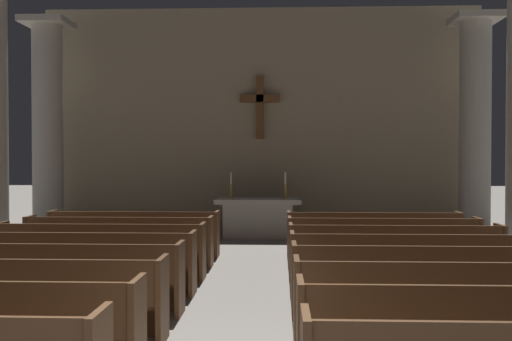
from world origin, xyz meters
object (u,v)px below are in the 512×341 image
(pew_right_row_2, at_px, (495,334))
(column_left_fourth, at_px, (48,131))
(pew_left_row_5, at_px, (78,262))
(column_right_fourth, at_px, (475,130))
(pew_left_row_6, at_px, (101,251))
(candlestick_right, at_px, (285,190))
(pew_right_row_3, at_px, (457,303))
(pew_right_row_8, at_px, (373,235))
(pew_left_row_4, at_px, (48,278))
(candlestick_left, at_px, (231,190))
(pew_left_row_7, at_px, (119,241))
(pew_right_row_7, at_px, (383,243))
(pew_right_row_5, at_px, (410,265))
(altar, at_px, (258,217))
(pew_right_row_4, at_px, (430,281))
(pew_right_row_6, at_px, (395,252))
(pew_left_row_3, at_px, (8,298))
(pew_left_row_8, at_px, (134,233))

(pew_right_row_2, distance_m, column_left_fourth, 12.92)
(pew_left_row_5, bearing_deg, column_right_fourth, 39.09)
(pew_left_row_6, height_order, candlestick_right, candlestick_right)
(pew_right_row_3, xyz_separation_m, pew_right_row_8, (0.00, 5.68, 0.00))
(pew_left_row_4, distance_m, candlestick_left, 7.82)
(pew_left_row_7, relative_size, column_right_fourth, 0.62)
(pew_left_row_7, height_order, candlestick_left, candlestick_left)
(pew_left_row_6, relative_size, pew_right_row_7, 1.00)
(pew_right_row_5, relative_size, pew_right_row_8, 1.00)
(candlestick_left, relative_size, candlestick_right, 1.00)
(altar, distance_m, candlestick_left, 0.98)
(pew_right_row_4, bearing_deg, pew_left_row_4, 180.00)
(pew_right_row_7, distance_m, column_right_fourth, 5.68)
(pew_left_row_5, height_order, column_left_fourth, column_left_fourth)
(pew_right_row_4, xyz_separation_m, pew_right_row_5, (0.00, 1.14, 0.00))
(pew_left_row_7, distance_m, column_left_fourth, 5.68)
(pew_left_row_6, height_order, candlestick_left, candlestick_left)
(pew_right_row_2, height_order, pew_right_row_3, same)
(pew_left_row_7, relative_size, pew_right_row_6, 1.00)
(pew_left_row_3, xyz_separation_m, pew_right_row_3, (4.94, 0.00, 0.00))
(pew_right_row_7, xyz_separation_m, candlestick_right, (-1.77, 4.17, 0.75))
(pew_left_row_3, distance_m, pew_left_row_5, 2.27)
(pew_right_row_5, height_order, candlestick_right, candlestick_right)
(column_right_fourth, relative_size, candlestick_left, 8.44)
(pew_left_row_5, distance_m, pew_right_row_4, 5.07)
(pew_left_row_6, height_order, pew_right_row_8, same)
(pew_left_row_5, distance_m, pew_right_row_6, 5.07)
(pew_left_row_3, height_order, column_left_fourth, column_left_fourth)
(pew_right_row_2, xyz_separation_m, pew_right_row_3, (0.00, 1.14, 0.00))
(pew_right_row_5, distance_m, column_right_fourth, 7.52)
(pew_left_row_4, height_order, pew_left_row_8, same)
(pew_right_row_7, height_order, candlestick_right, candlestick_right)
(pew_left_row_4, relative_size, pew_left_row_6, 1.00)
(pew_right_row_5, xyz_separation_m, pew_right_row_7, (0.00, 2.27, 0.00))
(pew_right_row_7, height_order, column_right_fourth, column_right_fourth)
(pew_right_row_4, xyz_separation_m, altar, (-2.47, 7.58, 0.06))
(pew_right_row_3, xyz_separation_m, candlestick_left, (-3.17, 8.71, 0.75))
(column_right_fourth, bearing_deg, pew_right_row_8, -134.67)
(altar, bearing_deg, column_right_fourth, 0.47)
(pew_right_row_8, bearing_deg, candlestick_right, 120.25)
(pew_right_row_6, xyz_separation_m, pew_right_row_8, (0.00, 2.27, 0.00))
(pew_left_row_5, relative_size, pew_left_row_8, 1.00)
(candlestick_left, distance_m, candlestick_right, 1.40)
(pew_right_row_4, xyz_separation_m, candlestick_right, (-1.77, 7.58, 0.75))
(pew_left_row_3, distance_m, pew_right_row_7, 6.71)
(pew_left_row_4, bearing_deg, pew_right_row_8, 42.60)
(pew_left_row_5, bearing_deg, pew_right_row_8, 34.60)
(pew_right_row_7, relative_size, candlestick_right, 5.24)
(pew_right_row_6, bearing_deg, pew_left_row_7, 167.05)
(pew_left_row_3, height_order, altar, altar)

